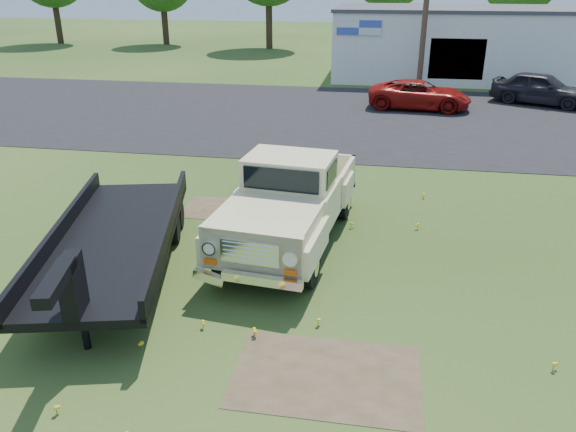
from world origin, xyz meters
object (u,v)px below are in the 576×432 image
object	(u,v)px
vintage_pickup_truck	(290,200)
red_pickup	(419,95)
dark_sedan	(541,89)
flatbed_trailer	(114,233)

from	to	relation	value
vintage_pickup_truck	red_pickup	world-z (taller)	vintage_pickup_truck
red_pickup	dark_sedan	distance (m)	6.24
flatbed_trailer	dark_sedan	xyz separation A→B (m)	(12.95, 19.56, -0.17)
vintage_pickup_truck	flatbed_trailer	size ratio (longest dim) A/B	0.86
vintage_pickup_truck	flatbed_trailer	bearing A→B (deg)	-141.88
vintage_pickup_truck	dark_sedan	bearing A→B (deg)	67.59
flatbed_trailer	dark_sedan	world-z (taller)	flatbed_trailer
vintage_pickup_truck	flatbed_trailer	world-z (taller)	vintage_pickup_truck
red_pickup	dark_sedan	size ratio (longest dim) A/B	1.04
red_pickup	dark_sedan	xyz separation A→B (m)	(5.90, 2.01, 0.12)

